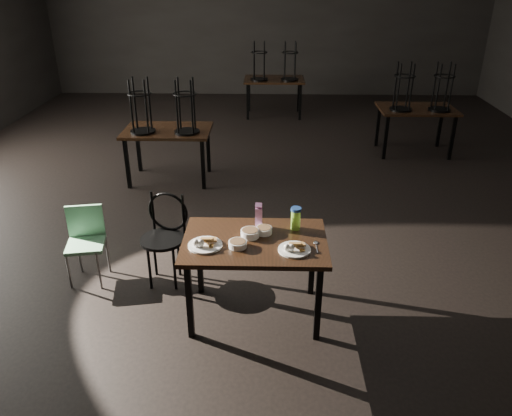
{
  "coord_description": "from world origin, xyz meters",
  "views": [
    {
      "loc": [
        0.06,
        -5.99,
        2.81
      ],
      "look_at": [
        -0.05,
        -2.0,
        0.85
      ],
      "focal_mm": 35.0,
      "sensor_mm": 36.0,
      "label": 1
    }
  ],
  "objects_px": {
    "juice_carton": "(259,216)",
    "bentwood_chair": "(165,231)",
    "water_bottle": "(296,218)",
    "school_chair": "(86,237)",
    "main_table": "(255,248)"
  },
  "relations": [
    {
      "from": "main_table",
      "to": "juice_carton",
      "type": "height_order",
      "value": "juice_carton"
    },
    {
      "from": "juice_carton",
      "to": "water_bottle",
      "type": "bearing_deg",
      "value": -4.14
    },
    {
      "from": "juice_carton",
      "to": "water_bottle",
      "type": "relative_size",
      "value": 1.16
    },
    {
      "from": "juice_carton",
      "to": "water_bottle",
      "type": "height_order",
      "value": "juice_carton"
    },
    {
      "from": "juice_carton",
      "to": "water_bottle",
      "type": "xyz_separation_m",
      "value": [
        0.32,
        -0.02,
        -0.01
      ]
    },
    {
      "from": "water_bottle",
      "to": "bentwood_chair",
      "type": "height_order",
      "value": "water_bottle"
    },
    {
      "from": "water_bottle",
      "to": "school_chair",
      "type": "distance_m",
      "value": 2.06
    },
    {
      "from": "juice_carton",
      "to": "bentwood_chair",
      "type": "relative_size",
      "value": 0.26
    },
    {
      "from": "water_bottle",
      "to": "bentwood_chair",
      "type": "xyz_separation_m",
      "value": [
        -1.22,
        0.33,
        -0.33
      ]
    },
    {
      "from": "bentwood_chair",
      "to": "water_bottle",
      "type": "bearing_deg",
      "value": -3.18
    },
    {
      "from": "main_table",
      "to": "water_bottle",
      "type": "bearing_deg",
      "value": 30.93
    },
    {
      "from": "main_table",
      "to": "bentwood_chair",
      "type": "xyz_separation_m",
      "value": [
        -0.87,
        0.54,
        -0.15
      ]
    },
    {
      "from": "main_table",
      "to": "water_bottle",
      "type": "height_order",
      "value": "water_bottle"
    },
    {
      "from": "water_bottle",
      "to": "school_chair",
      "type": "bearing_deg",
      "value": 170.54
    },
    {
      "from": "juice_carton",
      "to": "bentwood_chair",
      "type": "height_order",
      "value": "juice_carton"
    }
  ]
}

